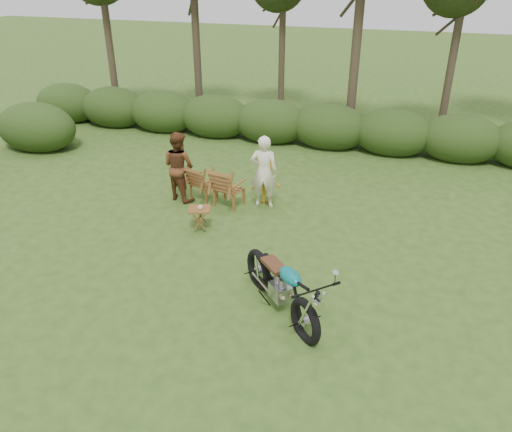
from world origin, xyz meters
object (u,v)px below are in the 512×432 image
(cup, at_px, (200,207))
(adult_b, at_px, (181,198))
(motorcycle, at_px, (280,309))
(adult_a, at_px, (264,206))
(side_table, at_px, (200,219))
(lawn_chair_right, at_px, (229,205))
(lawn_chair_left, at_px, (204,198))
(child, at_px, (266,202))

(cup, bearing_deg, adult_b, 129.50)
(motorcycle, relative_size, adult_a, 1.27)
(side_table, relative_size, adult_a, 0.28)
(lawn_chair_right, xyz_separation_m, adult_a, (0.84, 0.19, 0.00))
(lawn_chair_left, xyz_separation_m, adult_a, (1.59, 0.02, 0.00))
(lawn_chair_left, distance_m, side_table, 1.66)
(cup, xyz_separation_m, adult_b, (-1.15, 1.40, -0.57))
(child, bearing_deg, lawn_chair_left, -17.08)
(cup, distance_m, adult_a, 1.97)
(lawn_chair_right, xyz_separation_m, lawn_chair_left, (-0.75, 0.17, 0.00))
(lawn_chair_left, relative_size, side_table, 1.78)
(side_table, relative_size, cup, 4.71)
(motorcycle, distance_m, child, 4.36)
(lawn_chair_left, bearing_deg, side_table, 126.02)
(side_table, xyz_separation_m, adult_b, (-1.12, 1.37, -0.26))
(adult_b, bearing_deg, cup, 150.04)
(motorcycle, xyz_separation_m, lawn_chair_left, (-3.04, 3.84, 0.00))
(lawn_chair_left, distance_m, adult_a, 1.59)
(side_table, bearing_deg, motorcycle, -42.65)
(adult_b, distance_m, child, 2.20)
(child, bearing_deg, adult_b, -15.12)
(motorcycle, relative_size, child, 2.12)
(side_table, height_order, child, child)
(lawn_chair_left, distance_m, cup, 1.77)
(adult_a, bearing_deg, adult_b, -1.59)
(motorcycle, bearing_deg, adult_b, -179.37)
(cup, relative_size, adult_b, 0.06)
(adult_a, bearing_deg, lawn_chair_left, -5.91)
(lawn_chair_right, bearing_deg, adult_a, -155.45)
(lawn_chair_left, xyz_separation_m, child, (1.58, 0.26, 0.00))
(lawn_chair_left, bearing_deg, cup, 126.83)
(lawn_chair_left, relative_size, cup, 8.38)
(lawn_chair_right, xyz_separation_m, child, (0.83, 0.43, 0.00))
(motorcycle, distance_m, side_table, 3.40)
(lawn_chair_right, bearing_deg, adult_b, 12.35)
(lawn_chair_left, relative_size, adult_a, 0.51)
(adult_a, height_order, adult_b, adult_a)
(motorcycle, height_order, cup, motorcycle)
(adult_a, bearing_deg, child, -93.80)
(cup, bearing_deg, child, 61.32)
(side_table, xyz_separation_m, cup, (0.03, -0.03, 0.31))
(lawn_chair_right, height_order, side_table, side_table)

